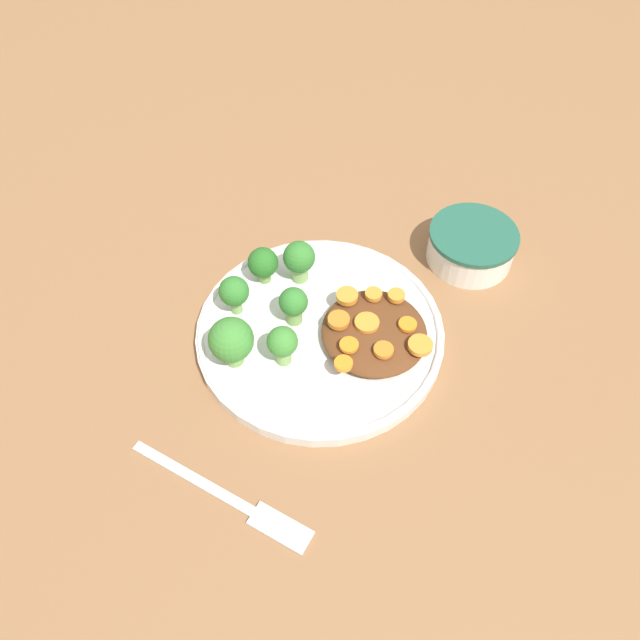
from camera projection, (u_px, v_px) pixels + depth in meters
name	position (u px, v px, depth m)	size (l,w,h in m)	color
ground_plane	(320.00, 336.00, 0.70)	(4.00, 4.00, 0.00)	#8C603D
plate	(320.00, 331.00, 0.70)	(0.28, 0.28, 0.02)	silver
dip_bowl	(472.00, 244.00, 0.76)	(0.11, 0.11, 0.04)	white
stew_mound	(374.00, 332.00, 0.68)	(0.12, 0.12, 0.02)	#5B3319
broccoli_floret_0	(234.00, 292.00, 0.68)	(0.03, 0.03, 0.05)	#7FA85B
broccoli_floret_1	(293.00, 304.00, 0.68)	(0.03, 0.03, 0.05)	#759E51
broccoli_floret_2	(231.00, 341.00, 0.64)	(0.05, 0.05, 0.06)	#759E51
broccoli_floret_3	(263.00, 264.00, 0.72)	(0.04, 0.04, 0.05)	#759E51
broccoli_floret_4	(299.00, 259.00, 0.71)	(0.04, 0.04, 0.05)	#7FA85B
broccoli_floret_5	(282.00, 344.00, 0.64)	(0.03, 0.03, 0.05)	#7FA85B
carrot_slice_0	(408.00, 324.00, 0.67)	(0.02, 0.02, 0.00)	orange
carrot_slice_1	(367.00, 323.00, 0.67)	(0.03, 0.03, 0.00)	orange
carrot_slice_2	(396.00, 296.00, 0.69)	(0.02, 0.02, 0.01)	orange
carrot_slice_3	(383.00, 350.00, 0.65)	(0.02, 0.02, 0.01)	orange
carrot_slice_4	(349.00, 345.00, 0.65)	(0.02, 0.02, 0.00)	orange
carrot_slice_5	(373.00, 294.00, 0.69)	(0.02, 0.02, 0.01)	orange
carrot_slice_6	(339.00, 320.00, 0.67)	(0.02, 0.02, 0.01)	orange
carrot_slice_7	(343.00, 364.00, 0.64)	(0.02, 0.02, 0.01)	orange
carrot_slice_8	(420.00, 345.00, 0.65)	(0.03, 0.03, 0.01)	orange
carrot_slice_9	(347.00, 296.00, 0.69)	(0.02, 0.02, 0.01)	orange
fork	(236.00, 502.00, 0.58)	(0.17, 0.13, 0.01)	silver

